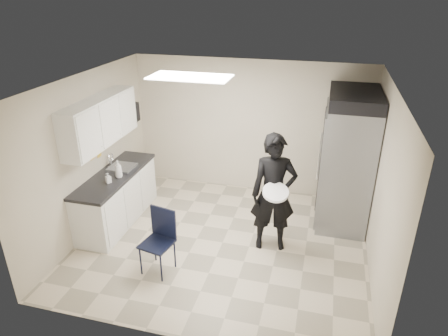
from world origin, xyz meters
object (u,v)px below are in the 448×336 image
(commercial_fridge, at_px, (346,164))
(man_tuxedo, at_px, (274,194))
(lower_counter, at_px, (117,199))
(folding_chair, at_px, (157,244))

(commercial_fridge, height_order, man_tuxedo, commercial_fridge)
(lower_counter, distance_m, commercial_fridge, 3.98)
(folding_chair, bearing_deg, commercial_fridge, 52.01)
(commercial_fridge, xyz_separation_m, man_tuxedo, (-1.07, -1.15, -0.11))
(folding_chair, xyz_separation_m, man_tuxedo, (1.49, 1.03, 0.48))
(commercial_fridge, bearing_deg, lower_counter, -164.12)
(commercial_fridge, bearing_deg, folding_chair, -139.57)
(man_tuxedo, bearing_deg, folding_chair, -158.37)
(lower_counter, relative_size, commercial_fridge, 0.90)
(commercial_fridge, bearing_deg, man_tuxedo, -132.91)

